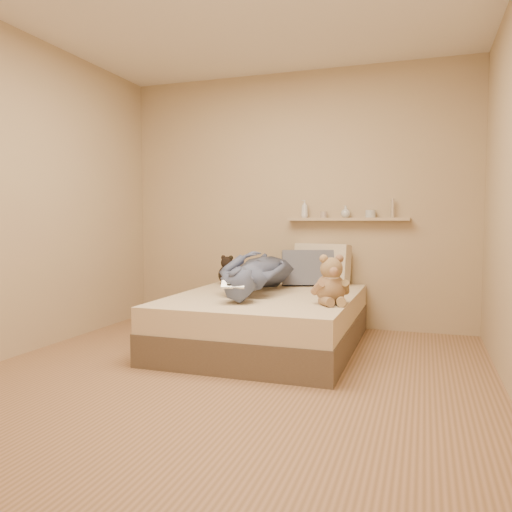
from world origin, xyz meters
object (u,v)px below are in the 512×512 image
(person, at_px, (258,271))
(wall_shelf, at_px, (347,219))
(pillow_grey, at_px, (308,268))
(bed, at_px, (266,320))
(dark_plush, at_px, (228,272))
(pillow_cream, at_px, (322,264))
(teddy_bear, at_px, (331,284))
(game_console, at_px, (233,284))

(person, xyz_separation_m, wall_shelf, (0.67, 0.78, 0.47))
(pillow_grey, bearing_deg, bed, -106.64)
(dark_plush, distance_m, pillow_cream, 0.94)
(person, bearing_deg, pillow_grey, -124.57)
(person, bearing_deg, teddy_bear, 144.10)
(game_console, xyz_separation_m, pillow_cream, (0.39, 1.43, 0.04))
(game_console, xyz_separation_m, dark_plush, (-0.50, 1.13, -0.03))
(wall_shelf, bearing_deg, dark_plush, -161.40)
(pillow_cream, distance_m, person, 0.82)
(bed, height_order, teddy_bear, teddy_bear)
(teddy_bear, bearing_deg, wall_shelf, 93.18)
(dark_plush, relative_size, pillow_grey, 0.58)
(game_console, bearing_deg, dark_plush, 113.91)
(pillow_cream, relative_size, wall_shelf, 0.46)
(person, bearing_deg, bed, 128.61)
(game_console, height_order, dark_plush, dark_plush)
(dark_plush, bearing_deg, pillow_cream, 18.55)
(pillow_cream, xyz_separation_m, person, (-0.44, -0.70, -0.02))
(game_console, distance_m, pillow_grey, 1.32)
(game_console, distance_m, wall_shelf, 1.71)
(person, bearing_deg, game_console, 89.89)
(bed, distance_m, pillow_cream, 0.99)
(bed, distance_m, game_console, 0.71)
(game_console, relative_size, dark_plush, 0.65)
(bed, relative_size, dark_plush, 6.51)
(pillow_cream, distance_m, wall_shelf, 0.51)
(bed, distance_m, pillow_grey, 0.82)
(teddy_bear, bearing_deg, dark_plush, 144.25)
(pillow_grey, bearing_deg, person, -120.63)
(teddy_bear, distance_m, wall_shelf, 1.33)
(dark_plush, height_order, pillow_grey, pillow_grey)
(pillow_cream, relative_size, pillow_grey, 1.10)
(person, bearing_deg, dark_plush, -45.21)
(teddy_bear, bearing_deg, pillow_cream, 104.56)
(game_console, distance_m, teddy_bear, 0.74)
(dark_plush, bearing_deg, teddy_bear, -35.75)
(teddy_bear, bearing_deg, game_console, -158.69)
(dark_plush, xyz_separation_m, person, (0.45, -0.40, 0.06))
(bed, xyz_separation_m, pillow_grey, (0.21, 0.69, 0.40))
(teddy_bear, height_order, dark_plush, teddy_bear)
(dark_plush, relative_size, wall_shelf, 0.24)
(bed, bearing_deg, game_console, -97.04)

